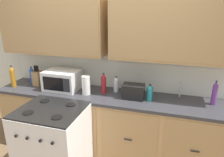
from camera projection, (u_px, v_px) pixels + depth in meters
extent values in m
cube|color=silver|center=(112.00, 70.00, 3.07)|extent=(4.34, 0.05, 2.36)
cube|color=silver|center=(112.00, 74.00, 3.06)|extent=(3.14, 0.01, 0.40)
cube|color=tan|center=(53.00, 22.00, 2.89)|extent=(1.52, 0.34, 0.89)
cube|color=#A58052|center=(45.00, 22.00, 2.73)|extent=(1.49, 0.01, 0.83)
cube|color=tan|center=(174.00, 24.00, 2.46)|extent=(1.52, 0.34, 0.89)
cube|color=#A58052|center=(173.00, 25.00, 2.30)|extent=(1.49, 0.01, 0.83)
cube|color=black|center=(107.00, 147.00, 3.16)|extent=(3.07, 0.48, 0.10)
cube|color=tan|center=(106.00, 122.00, 3.00)|extent=(3.14, 0.60, 0.78)
cube|color=#A88354|center=(23.00, 120.00, 3.04)|extent=(0.72, 0.01, 0.72)
cube|color=black|center=(22.00, 121.00, 3.03)|extent=(0.10, 0.01, 0.01)
cube|color=#A88354|center=(72.00, 129.00, 2.83)|extent=(0.72, 0.01, 0.72)
cube|color=black|center=(71.00, 130.00, 2.81)|extent=(0.10, 0.01, 0.01)
cube|color=#A88354|center=(128.00, 139.00, 2.61)|extent=(0.72, 0.01, 0.72)
cube|color=black|center=(128.00, 140.00, 2.60)|extent=(0.10, 0.01, 0.01)
cube|color=#A88354|center=(195.00, 150.00, 2.40)|extent=(0.72, 0.01, 0.72)
cube|color=black|center=(195.00, 151.00, 2.39)|extent=(0.10, 0.01, 0.01)
cube|color=#333338|center=(106.00, 96.00, 2.86)|extent=(3.17, 0.63, 0.04)
cube|color=#A8AAAF|center=(179.00, 103.00, 2.63)|extent=(0.56, 0.38, 0.02)
cube|color=white|center=(54.00, 144.00, 2.56)|extent=(0.76, 0.66, 0.92)
cube|color=black|center=(50.00, 110.00, 2.41)|extent=(0.74, 0.65, 0.02)
cylinder|color=black|center=(28.00, 113.00, 2.31)|extent=(0.12, 0.12, 0.01)
cylinder|color=black|center=(57.00, 117.00, 2.21)|extent=(0.12, 0.12, 0.01)
cylinder|color=black|center=(45.00, 101.00, 2.60)|extent=(0.12, 0.12, 0.01)
cylinder|color=black|center=(71.00, 105.00, 2.50)|extent=(0.12, 0.12, 0.01)
cylinder|color=black|center=(16.00, 136.00, 2.21)|extent=(0.03, 0.02, 0.03)
cylinder|color=black|center=(27.00, 138.00, 2.18)|extent=(0.03, 0.02, 0.03)
cylinder|color=black|center=(40.00, 141.00, 2.13)|extent=(0.03, 0.02, 0.03)
cylinder|color=black|center=(52.00, 143.00, 2.10)|extent=(0.03, 0.02, 0.03)
cube|color=white|center=(62.00, 80.00, 3.00)|extent=(0.48, 0.36, 0.28)
cube|color=black|center=(53.00, 84.00, 2.85)|extent=(0.31, 0.01, 0.19)
cube|color=#28282D|center=(66.00, 85.00, 2.79)|extent=(0.10, 0.01, 0.19)
cube|color=black|center=(133.00, 91.00, 2.71)|extent=(0.28, 0.18, 0.19)
cube|color=black|center=(130.00, 85.00, 2.69)|extent=(0.02, 0.13, 0.01)
cube|color=black|center=(137.00, 85.00, 2.67)|extent=(0.02, 0.13, 0.01)
cube|color=#9C794E|center=(38.00, 78.00, 3.18)|extent=(0.11, 0.14, 0.22)
cylinder|color=black|center=(34.00, 68.00, 3.12)|extent=(0.02, 0.02, 0.09)
cylinder|color=black|center=(36.00, 69.00, 3.12)|extent=(0.02, 0.02, 0.09)
cylinder|color=black|center=(37.00, 69.00, 3.11)|extent=(0.02, 0.02, 0.09)
cylinder|color=black|center=(38.00, 69.00, 3.11)|extent=(0.02, 0.02, 0.09)
cylinder|color=#B2B5BA|center=(180.00, 90.00, 2.75)|extent=(0.02, 0.02, 0.20)
cylinder|color=white|center=(86.00, 85.00, 2.84)|extent=(0.12, 0.12, 0.26)
cylinder|color=maroon|center=(104.00, 85.00, 2.87)|extent=(0.07, 0.07, 0.23)
cone|color=maroon|center=(104.00, 75.00, 2.82)|extent=(0.06, 0.06, 0.06)
cylinder|color=black|center=(104.00, 74.00, 2.81)|extent=(0.02, 0.02, 0.02)
cylinder|color=#9E6619|center=(13.00, 78.00, 3.11)|extent=(0.07, 0.07, 0.26)
cone|color=#9E6619|center=(11.00, 68.00, 3.05)|extent=(0.07, 0.07, 0.07)
cylinder|color=black|center=(11.00, 66.00, 3.05)|extent=(0.03, 0.03, 0.02)
cylinder|color=silver|center=(116.00, 86.00, 2.93)|extent=(0.08, 0.08, 0.18)
cone|color=silver|center=(116.00, 78.00, 2.89)|extent=(0.07, 0.07, 0.05)
cylinder|color=black|center=(116.00, 77.00, 2.89)|extent=(0.03, 0.03, 0.02)
cylinder|color=blue|center=(32.00, 76.00, 3.28)|extent=(0.06, 0.06, 0.21)
cone|color=blue|center=(31.00, 68.00, 3.24)|extent=(0.06, 0.06, 0.05)
cylinder|color=black|center=(31.00, 67.00, 3.23)|extent=(0.02, 0.02, 0.02)
cylinder|color=#663384|center=(214.00, 95.00, 2.53)|extent=(0.06, 0.06, 0.25)
cone|color=#663384|center=(216.00, 83.00, 2.48)|extent=(0.05, 0.05, 0.06)
cylinder|color=black|center=(217.00, 81.00, 2.47)|extent=(0.02, 0.02, 0.02)
cylinder|color=#1E707A|center=(150.00, 94.00, 2.64)|extent=(0.08, 0.08, 0.18)
cone|color=#1E707A|center=(150.00, 86.00, 2.60)|extent=(0.07, 0.07, 0.04)
cylinder|color=black|center=(150.00, 85.00, 2.60)|extent=(0.03, 0.03, 0.02)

